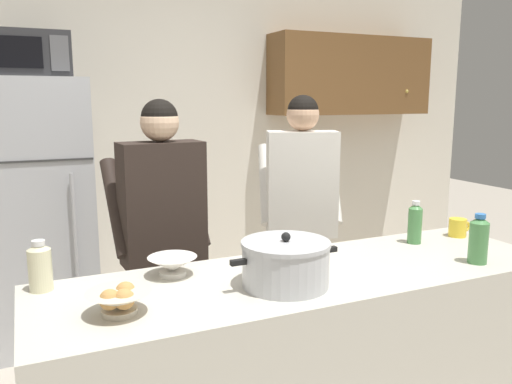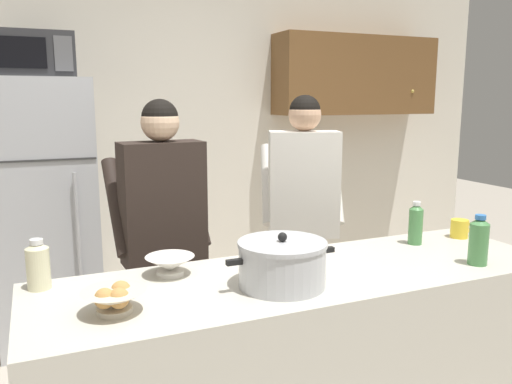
{
  "view_description": "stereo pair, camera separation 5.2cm",
  "coord_description": "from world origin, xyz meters",
  "px_view_note": "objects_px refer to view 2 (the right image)",
  "views": [
    {
      "loc": [
        -1.06,
        -1.78,
        1.64
      ],
      "look_at": [
        0.0,
        0.55,
        1.17
      ],
      "focal_mm": 36.35,
      "sensor_mm": 36.0,
      "label": 1
    },
    {
      "loc": [
        -1.02,
        -1.81,
        1.64
      ],
      "look_at": [
        0.0,
        0.55,
        1.17
      ],
      "focal_mm": 36.35,
      "sensor_mm": 36.0,
      "label": 2
    }
  ],
  "objects_px": {
    "empty_bowl": "(170,264)",
    "bottle_near_edge": "(38,265)",
    "refrigerator": "(45,213)",
    "cooking_pot": "(282,264)",
    "bread_bowl": "(114,299)",
    "bottle_far_corner": "(479,240)",
    "microwave": "(33,55)",
    "coffee_mug": "(460,229)",
    "person_near_pot": "(163,220)",
    "person_by_sink": "(303,198)",
    "bottle_mid_counter": "(416,223)"
  },
  "relations": [
    {
      "from": "bottle_mid_counter",
      "to": "bottle_near_edge",
      "type": "bearing_deg",
      "value": 177.58
    },
    {
      "from": "cooking_pot",
      "to": "bottle_near_edge",
      "type": "xyz_separation_m",
      "value": [
        -0.86,
        0.34,
        0.01
      ]
    },
    {
      "from": "person_near_pot",
      "to": "empty_bowl",
      "type": "bearing_deg",
      "value": -100.47
    },
    {
      "from": "refrigerator",
      "to": "bottle_far_corner",
      "type": "distance_m",
      "value": 2.67
    },
    {
      "from": "cooking_pot",
      "to": "bread_bowl",
      "type": "xyz_separation_m",
      "value": [
        -0.63,
        -0.01,
        -0.04
      ]
    },
    {
      "from": "refrigerator",
      "to": "bottle_near_edge",
      "type": "bearing_deg",
      "value": -92.03
    },
    {
      "from": "person_near_pot",
      "to": "person_by_sink",
      "type": "xyz_separation_m",
      "value": [
        0.91,
        0.17,
        0.02
      ]
    },
    {
      "from": "bottle_near_edge",
      "to": "bottle_far_corner",
      "type": "relative_size",
      "value": 0.88
    },
    {
      "from": "refrigerator",
      "to": "person_near_pot",
      "type": "xyz_separation_m",
      "value": [
        0.54,
        -1.09,
        0.14
      ]
    },
    {
      "from": "refrigerator",
      "to": "coffee_mug",
      "type": "bearing_deg",
      "value": -40.37
    },
    {
      "from": "microwave",
      "to": "person_near_pot",
      "type": "xyz_separation_m",
      "value": [
        0.54,
        -1.06,
        -0.89
      ]
    },
    {
      "from": "person_near_pot",
      "to": "cooking_pot",
      "type": "relative_size",
      "value": 3.59
    },
    {
      "from": "microwave",
      "to": "cooking_pot",
      "type": "bearing_deg",
      "value": -67.26
    },
    {
      "from": "person_near_pot",
      "to": "bottle_far_corner",
      "type": "relative_size",
      "value": 7.37
    },
    {
      "from": "microwave",
      "to": "bottle_mid_counter",
      "type": "bearing_deg",
      "value": -44.74
    },
    {
      "from": "bread_bowl",
      "to": "bottle_far_corner",
      "type": "xyz_separation_m",
      "value": [
        1.53,
        -0.09,
        0.06
      ]
    },
    {
      "from": "cooking_pot",
      "to": "bread_bowl",
      "type": "relative_size",
      "value": 2.07
    },
    {
      "from": "bottle_near_edge",
      "to": "person_near_pot",
      "type": "bearing_deg",
      "value": 40.9
    },
    {
      "from": "bottle_mid_counter",
      "to": "person_by_sink",
      "type": "bearing_deg",
      "value": 106.07
    },
    {
      "from": "coffee_mug",
      "to": "bread_bowl",
      "type": "bearing_deg",
      "value": -171.14
    },
    {
      "from": "person_by_sink",
      "to": "bottle_mid_counter",
      "type": "bearing_deg",
      "value": -73.93
    },
    {
      "from": "coffee_mug",
      "to": "bottle_near_edge",
      "type": "bearing_deg",
      "value": 178.08
    },
    {
      "from": "empty_bowl",
      "to": "bottle_near_edge",
      "type": "distance_m",
      "value": 0.5
    },
    {
      "from": "microwave",
      "to": "empty_bowl",
      "type": "bearing_deg",
      "value": -74.92
    },
    {
      "from": "bread_bowl",
      "to": "bottle_far_corner",
      "type": "distance_m",
      "value": 1.54
    },
    {
      "from": "microwave",
      "to": "coffee_mug",
      "type": "xyz_separation_m",
      "value": [
        1.97,
        -1.65,
        -0.94
      ]
    },
    {
      "from": "bottle_far_corner",
      "to": "bottle_mid_counter",
      "type": "bearing_deg",
      "value": 95.3
    },
    {
      "from": "empty_bowl",
      "to": "refrigerator",
      "type": "bearing_deg",
      "value": 104.89
    },
    {
      "from": "microwave",
      "to": "person_by_sink",
      "type": "xyz_separation_m",
      "value": [
        1.45,
        -0.9,
        -0.87
      ]
    },
    {
      "from": "bottle_far_corner",
      "to": "person_near_pot",
      "type": "bearing_deg",
      "value": 140.5
    },
    {
      "from": "person_near_pot",
      "to": "coffee_mug",
      "type": "xyz_separation_m",
      "value": [
        1.43,
        -0.59,
        -0.05
      ]
    },
    {
      "from": "person_by_sink",
      "to": "cooking_pot",
      "type": "xyz_separation_m",
      "value": [
        -0.65,
        -1.03,
        -0.02
      ]
    },
    {
      "from": "coffee_mug",
      "to": "bottle_mid_counter",
      "type": "height_order",
      "value": "bottle_mid_counter"
    },
    {
      "from": "cooking_pot",
      "to": "bottle_far_corner",
      "type": "bearing_deg",
      "value": -6.38
    },
    {
      "from": "cooking_pot",
      "to": "bread_bowl",
      "type": "distance_m",
      "value": 0.63
    },
    {
      "from": "empty_bowl",
      "to": "bottle_near_edge",
      "type": "relative_size",
      "value": 1.03
    },
    {
      "from": "refrigerator",
      "to": "bread_bowl",
      "type": "distance_m",
      "value": 1.96
    },
    {
      "from": "empty_bowl",
      "to": "bottle_far_corner",
      "type": "relative_size",
      "value": 0.91
    },
    {
      "from": "cooking_pot",
      "to": "bottle_near_edge",
      "type": "bearing_deg",
      "value": 158.62
    },
    {
      "from": "microwave",
      "to": "bottle_far_corner",
      "type": "relative_size",
      "value": 2.17
    },
    {
      "from": "cooking_pot",
      "to": "person_near_pot",
      "type": "bearing_deg",
      "value": 107.0
    },
    {
      "from": "empty_bowl",
      "to": "bottle_mid_counter",
      "type": "relative_size",
      "value": 0.94
    },
    {
      "from": "person_near_pot",
      "to": "coffee_mug",
      "type": "relative_size",
      "value": 12.47
    },
    {
      "from": "microwave",
      "to": "bread_bowl",
      "type": "bearing_deg",
      "value": -84.9
    },
    {
      "from": "cooking_pot",
      "to": "bread_bowl",
      "type": "height_order",
      "value": "cooking_pot"
    },
    {
      "from": "person_by_sink",
      "to": "bottle_far_corner",
      "type": "relative_size",
      "value": 7.48
    },
    {
      "from": "refrigerator",
      "to": "bottle_near_edge",
      "type": "relative_size",
      "value": 9.04
    },
    {
      "from": "person_near_pot",
      "to": "bottle_near_edge",
      "type": "relative_size",
      "value": 8.37
    },
    {
      "from": "person_near_pot",
      "to": "bread_bowl",
      "type": "height_order",
      "value": "person_near_pot"
    },
    {
      "from": "cooking_pot",
      "to": "bottle_mid_counter",
      "type": "bearing_deg",
      "value": 16.98
    }
  ]
}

